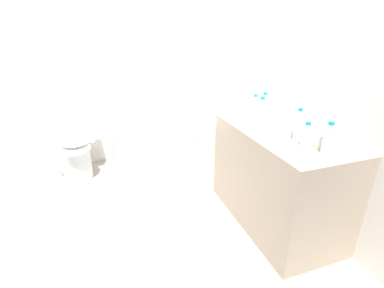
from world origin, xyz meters
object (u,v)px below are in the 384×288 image
object	(u,v)px
sink_basin	(279,127)
sink_faucet	(297,124)
toilet	(78,148)
water_bottle_4	(262,111)
water_bottle_3	(298,125)
water_bottle_1	(328,139)
water_bottle_0	(306,136)
toilet_paper_roll	(57,173)
drinking_glass_1	(321,141)
water_bottle_5	(255,106)
water_bottle_2	(264,107)
bathtub	(174,141)
drinking_glass_0	(252,112)

from	to	relation	value
sink_basin	sink_faucet	bearing A→B (deg)	0.00
toilet	water_bottle_4	world-z (taller)	water_bottle_4
water_bottle_4	sink_basin	bearing A→B (deg)	-83.55
water_bottle_3	water_bottle_1	bearing A→B (deg)	-85.77
sink_basin	water_bottle_0	xyz separation A→B (m)	(-0.02, -0.34, 0.06)
toilet_paper_roll	water_bottle_3	bearing A→B (deg)	-41.18
sink_faucet	drinking_glass_1	size ratio (longest dim) A/B	1.52
water_bottle_1	toilet_paper_roll	bearing A→B (deg)	134.82
water_bottle_4	water_bottle_5	distance (m)	0.23
water_bottle_2	drinking_glass_1	world-z (taller)	water_bottle_2
drinking_glass_1	water_bottle_1	bearing A→B (deg)	-109.82
toilet	sink_faucet	distance (m)	2.36
toilet	water_bottle_0	world-z (taller)	water_bottle_0
water_bottle_2	sink_basin	bearing A→B (deg)	-99.72
sink_basin	toilet_paper_roll	world-z (taller)	sink_basin
water_bottle_3	toilet_paper_roll	world-z (taller)	water_bottle_3
toilet	water_bottle_3	bearing A→B (deg)	48.66
water_bottle_1	toilet_paper_roll	world-z (taller)	water_bottle_1
sink_faucet	water_bottle_2	xyz separation A→B (m)	(-0.13, 0.31, 0.08)
toilet	toilet_paper_roll	xyz separation A→B (m)	(-0.27, 0.05, -0.30)
water_bottle_3	water_bottle_0	bearing A→B (deg)	-103.99
water_bottle_2	bathtub	bearing A→B (deg)	116.77
water_bottle_2	water_bottle_1	bearing A→B (deg)	-91.63
bathtub	water_bottle_2	size ratio (longest dim) A/B	6.13
toilet	water_bottle_5	bearing A→B (deg)	63.24
water_bottle_0	drinking_glass_0	distance (m)	0.72
toilet	water_bottle_0	xyz separation A→B (m)	(1.61, -1.76, 0.59)
toilet_paper_roll	sink_basin	bearing A→B (deg)	-37.55
bathtub	water_bottle_3	xyz separation A→B (m)	(0.51, -1.61, 0.67)
bathtub	drinking_glass_0	bearing A→B (deg)	-65.03
sink_basin	bathtub	bearing A→B (deg)	109.57
water_bottle_3	drinking_glass_0	distance (m)	0.59
bathtub	drinking_glass_1	distance (m)	1.97
sink_basin	water_bottle_1	distance (m)	0.49
toilet	water_bottle_2	size ratio (longest dim) A/B	2.88
water_bottle_3	water_bottle_5	distance (m)	0.66
sink_basin	toilet_paper_roll	distance (m)	2.54
water_bottle_5	toilet_paper_roll	xyz separation A→B (m)	(-1.95, 1.02, -0.90)
toilet	sink_faucet	world-z (taller)	sink_faucet
toilet	drinking_glass_1	world-z (taller)	drinking_glass_1
sink_faucet	toilet_paper_roll	bearing A→B (deg)	144.95
water_bottle_2	drinking_glass_0	world-z (taller)	water_bottle_2
toilet	toilet_paper_roll	distance (m)	0.41
drinking_glass_1	toilet_paper_roll	distance (m)	2.84
water_bottle_1	sink_basin	bearing A→B (deg)	93.58
water_bottle_4	drinking_glass_0	bearing A→B (deg)	88.44
sink_basin	sink_faucet	size ratio (longest dim) A/B	2.06
bathtub	sink_basin	xyz separation A→B (m)	(0.50, -1.40, 0.59)
bathtub	water_bottle_0	size ratio (longest dim) A/B	8.20
sink_basin	water_bottle_2	bearing A→B (deg)	80.28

